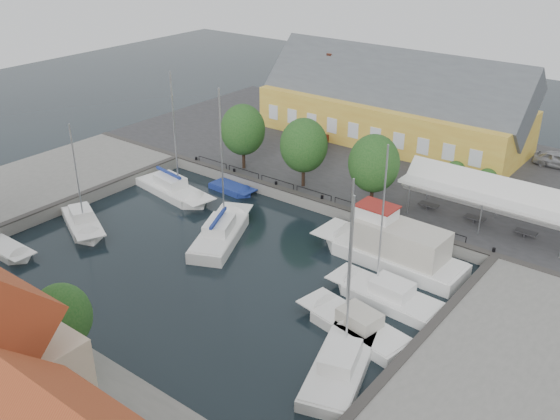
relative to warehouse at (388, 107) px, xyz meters
The scene contains 19 objects.
ground 28.82m from the warehouse, 84.77° to the right, with size 140.00×140.00×0.00m, color black.
north_quay 7.13m from the warehouse, 64.14° to the right, with size 56.00×26.00×1.00m, color #2D2D30.
west_quay 36.24m from the warehouse, 122.58° to the right, with size 12.00×24.00×1.00m, color slate.
east_quay 39.27m from the warehouse, 50.98° to the right, with size 12.00×24.00×1.00m, color slate.
quay_edge_fittings 23.99m from the warehouse, 83.67° to the right, with size 56.00×24.72×0.40m.
warehouse is the anchor object (origin of this frame).
tent_canopy 21.63m from the warehouse, 39.86° to the right, with size 14.00×4.00×2.83m.
quay_trees 16.37m from the warehouse, 87.91° to the right, with size 18.20×4.20×6.30m.
car_silver 17.75m from the warehouse, ahead, with size 1.82×4.52×1.54m, color #A2A4AA.
car_red 9.13m from the warehouse, 118.65° to the right, with size 1.46×4.18×1.38m, color #591614.
center_sailboat 27.23m from the warehouse, 89.39° to the right, with size 6.19×9.29×12.50m.
trawler 25.56m from the warehouse, 59.94° to the right, with size 11.97×3.85×5.00m.
east_boat_a 30.73m from the warehouse, 60.91° to the right, with size 8.21×3.14×11.43m.
east_boat_b 34.38m from the warehouse, 64.18° to the right, with size 7.97×3.87×10.59m.
east_boat_c 38.05m from the warehouse, 64.82° to the right, with size 5.11×8.99×11.07m.
west_boat_a 25.24m from the warehouse, 111.24° to the right, with size 9.41×3.96×12.05m.
west_boat_c 34.10m from the warehouse, 107.18° to the right, with size 7.18×4.92×9.64m.
launch_sw 40.20m from the warehouse, 106.03° to the right, with size 5.08×1.94×0.98m.
launch_nw 20.56m from the warehouse, 105.21° to the right, with size 4.74×2.05×0.88m.
Camera 1 is at (27.69, -29.96, 23.51)m, focal length 40.00 mm.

